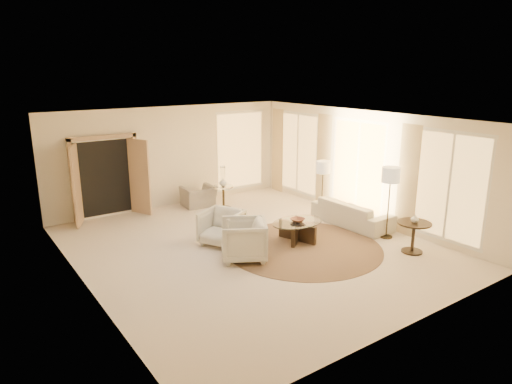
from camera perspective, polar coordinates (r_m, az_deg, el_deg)
room at (r=9.67m, az=-0.58°, el=0.84°), size 7.04×8.04×2.83m
windows_right at (r=11.99m, az=12.89°, el=3.03°), size 0.10×6.40×2.40m
window_back_corner at (r=14.14m, az=-1.96°, el=5.21°), size 1.70×0.10×2.40m
curtains_right at (r=12.57m, az=9.69°, el=3.51°), size 0.06×5.20×2.60m
french_doors at (r=12.34m, az=-18.17°, el=1.64°), size 1.95×0.66×2.16m
area_rug at (r=10.12m, az=5.91°, el=-6.88°), size 3.58×3.58×0.01m
sofa at (r=11.65m, az=11.90°, el=-2.57°), size 0.88×2.13×0.61m
armchair_left at (r=10.16m, az=-4.31°, el=-4.21°), size 1.07×1.10×0.85m
armchair_right at (r=9.34m, az=-1.55°, el=-5.75°), size 1.17×1.19×0.91m
accent_chair at (r=13.01m, az=-7.20°, el=-0.15°), size 0.91×0.62×0.77m
coffee_table at (r=10.38m, az=5.19°, el=-4.61°), size 1.56×1.56×0.46m
end_table at (r=10.22m, az=19.10°, el=-4.73°), size 0.71×0.71×0.67m
side_table at (r=12.71m, az=-4.09°, el=-0.37°), size 0.56×0.56×0.66m
floor_lamp_near at (r=11.88m, az=8.39°, el=2.78°), size 0.36×0.36×1.50m
floor_lamp_far at (r=10.68m, az=16.48°, el=1.68°), size 0.40×0.40×1.66m
bowl at (r=10.31m, az=5.21°, el=-3.51°), size 0.37×0.37×0.08m
end_vase at (r=10.13m, az=19.24°, el=-3.17°), size 0.19×0.19×0.18m
side_vase at (r=12.62m, az=-4.12°, el=1.23°), size 0.22×0.22×0.22m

